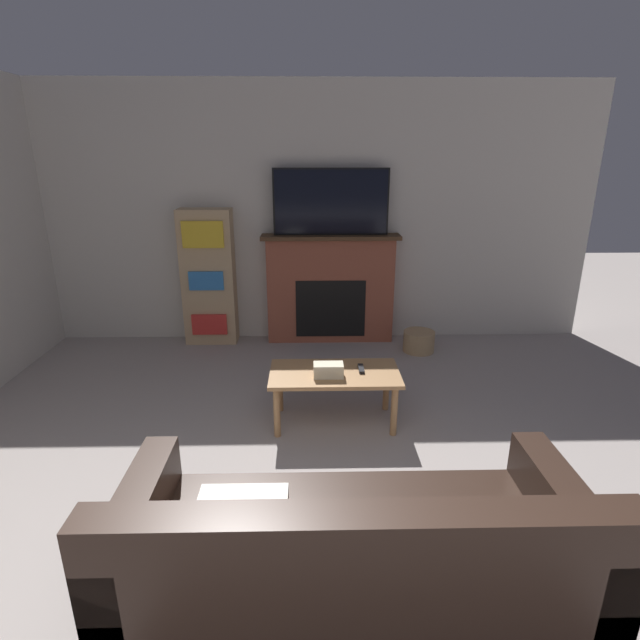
{
  "coord_description": "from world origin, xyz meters",
  "views": [
    {
      "loc": [
        0.12,
        -1.12,
        2.02
      ],
      "look_at": [
        0.2,
        2.55,
        0.76
      ],
      "focal_mm": 28.0,
      "sensor_mm": 36.0,
      "label": 1
    }
  ],
  "objects_px": {
    "tv": "(331,202)",
    "storage_basket": "(419,341)",
    "bookshelf": "(209,277)",
    "coffee_table": "(335,379)",
    "couch": "(351,566)",
    "fireplace": "(330,288)"
  },
  "relations": [
    {
      "from": "bookshelf",
      "to": "coffee_table",
      "type": "bearing_deg",
      "value": -54.65
    },
    {
      "from": "tv",
      "to": "storage_basket",
      "type": "bearing_deg",
      "value": -20.58
    },
    {
      "from": "bookshelf",
      "to": "storage_basket",
      "type": "distance_m",
      "value": 2.34
    },
    {
      "from": "fireplace",
      "to": "coffee_table",
      "type": "relative_size",
      "value": 1.49
    },
    {
      "from": "fireplace",
      "to": "couch",
      "type": "relative_size",
      "value": 0.72
    },
    {
      "from": "couch",
      "to": "coffee_table",
      "type": "relative_size",
      "value": 2.06
    },
    {
      "from": "bookshelf",
      "to": "storage_basket",
      "type": "height_order",
      "value": "bookshelf"
    },
    {
      "from": "tv",
      "to": "storage_basket",
      "type": "distance_m",
      "value": 1.72
    },
    {
      "from": "tv",
      "to": "bookshelf",
      "type": "distance_m",
      "value": 1.53
    },
    {
      "from": "bookshelf",
      "to": "storage_basket",
      "type": "bearing_deg",
      "value": -8.77
    },
    {
      "from": "tv",
      "to": "couch",
      "type": "xyz_separation_m",
      "value": [
        -0.05,
        -3.51,
        -1.23
      ]
    },
    {
      "from": "fireplace",
      "to": "storage_basket",
      "type": "xyz_separation_m",
      "value": [
        0.92,
        -0.37,
        -0.48
      ]
    },
    {
      "from": "coffee_table",
      "to": "bookshelf",
      "type": "xyz_separation_m",
      "value": [
        -1.27,
        1.78,
        0.36
      ]
    },
    {
      "from": "tv",
      "to": "coffee_table",
      "type": "xyz_separation_m",
      "value": [
        -0.04,
        -1.79,
        -1.15
      ]
    },
    {
      "from": "tv",
      "to": "coffee_table",
      "type": "relative_size",
      "value": 1.21
    },
    {
      "from": "fireplace",
      "to": "tv",
      "type": "xyz_separation_m",
      "value": [
        -0.0,
        -0.02,
        0.92
      ]
    },
    {
      "from": "couch",
      "to": "coffee_table",
      "type": "xyz_separation_m",
      "value": [
        0.01,
        1.72,
        0.08
      ]
    },
    {
      "from": "fireplace",
      "to": "coffee_table",
      "type": "xyz_separation_m",
      "value": [
        -0.04,
        -1.81,
        -0.22
      ]
    },
    {
      "from": "coffee_table",
      "to": "couch",
      "type": "bearing_deg",
      "value": -90.38
    },
    {
      "from": "bookshelf",
      "to": "storage_basket",
      "type": "xyz_separation_m",
      "value": [
        2.23,
        -0.34,
        -0.62
      ]
    },
    {
      "from": "fireplace",
      "to": "bookshelf",
      "type": "relative_size",
      "value": 1.01
    },
    {
      "from": "bookshelf",
      "to": "storage_basket",
      "type": "relative_size",
      "value": 4.45
    }
  ]
}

